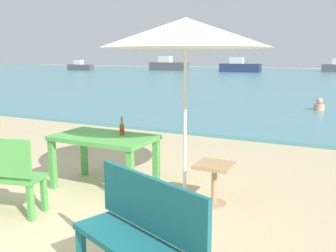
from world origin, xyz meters
TOP-DOWN VIEW (x-y plane):
  - ground_plane at (0.00, 0.00)m, footprint 120.00×120.00m
  - sea_water at (0.00, 30.00)m, footprint 120.00×50.00m
  - picnic_table_green at (-0.22, 1.22)m, footprint 1.40×0.80m
  - beer_bottle_amber at (-0.01, 1.37)m, footprint 0.07×0.07m
  - patio_umbrella at (0.95, 1.37)m, footprint 2.10×2.10m
  - side_table_wood at (1.37, 1.32)m, footprint 0.44×0.44m
  - bench_teal_center at (1.46, -0.61)m, footprint 1.25×0.76m
  - swimmer_person at (1.92, 10.23)m, footprint 0.34×0.34m
  - boat_tanker at (-18.04, 39.04)m, footprint 4.92×1.34m
  - boat_ferry at (-8.62, 38.31)m, footprint 4.59×1.25m
  - boat_barge at (-28.35, 34.58)m, footprint 3.56×0.97m

SIDE VIEW (x-z plane):
  - ground_plane at x=0.00m, z-range 0.00..0.00m
  - sea_water at x=0.00m, z-range 0.00..0.08m
  - swimmer_person at x=1.92m, z-range 0.03..0.44m
  - side_table_wood at x=1.37m, z-range 0.08..0.62m
  - bench_teal_center at x=1.46m, z-range 0.07..1.02m
  - boat_barge at x=-28.35m, z-range -0.10..1.19m
  - picnic_table_green at x=-0.22m, z-range 0.27..1.03m
  - boat_ferry at x=-8.62m, z-range -0.15..1.51m
  - boat_tanker at x=-18.04m, z-range -0.17..1.62m
  - beer_bottle_amber at x=-0.01m, z-range 0.72..0.99m
  - patio_umbrella at x=0.95m, z-range 0.97..3.27m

